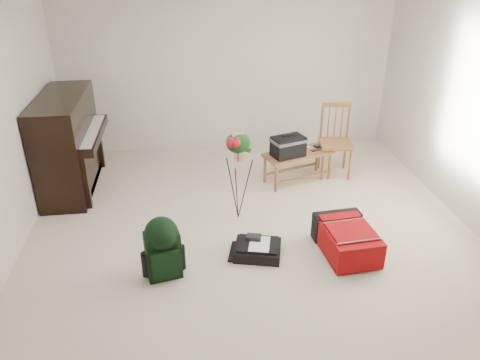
{
  "coord_description": "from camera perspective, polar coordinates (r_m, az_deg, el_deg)",
  "views": [
    {
      "loc": [
        -0.69,
        -4.22,
        2.94
      ],
      "look_at": [
        -0.11,
        0.35,
        0.59
      ],
      "focal_mm": 35.0,
      "sensor_mm": 36.0,
      "label": 1
    }
  ],
  "objects": [
    {
      "name": "floor",
      "position": [
        5.19,
        1.72,
        -7.52
      ],
      "size": [
        5.0,
        5.5,
        0.01
      ],
      "primitive_type": "cube",
      "color": "beige",
      "rests_on": "ground"
    },
    {
      "name": "ceiling",
      "position": [
        4.3,
        2.2,
        21.09
      ],
      "size": [
        5.0,
        5.5,
        0.01
      ],
      "primitive_type": "cube",
      "color": "white",
      "rests_on": "wall_back"
    },
    {
      "name": "wall_back",
      "position": [
        7.21,
        -1.55,
        13.42
      ],
      "size": [
        5.0,
        0.04,
        2.5
      ],
      "primitive_type": "cube",
      "color": "beige",
      "rests_on": "floor"
    },
    {
      "name": "piano",
      "position": [
        6.45,
        -20.12,
        4.01
      ],
      "size": [
        0.71,
        1.5,
        1.25
      ],
      "color": "black",
      "rests_on": "floor"
    },
    {
      "name": "bench",
      "position": [
        6.26,
        6.09,
        3.98
      ],
      "size": [
        1.01,
        0.66,
        0.72
      ],
      "rotation": [
        0.0,
        0.0,
        0.33
      ],
      "color": "#9A5A32",
      "rests_on": "floor"
    },
    {
      "name": "dining_chair",
      "position": [
        6.63,
        11.51,
        4.66
      ],
      "size": [
        0.49,
        0.49,
        0.99
      ],
      "rotation": [
        0.0,
        0.0,
        -0.14
      ],
      "color": "#9A5A32",
      "rests_on": "floor"
    },
    {
      "name": "red_suitcase",
      "position": [
        5.09,
        12.7,
        -6.74
      ],
      "size": [
        0.56,
        0.78,
        0.32
      ],
      "rotation": [
        0.0,
        0.0,
        0.08
      ],
      "color": "#A00610",
      "rests_on": "floor"
    },
    {
      "name": "black_duffel",
      "position": [
        4.96,
        2.16,
        -8.4
      ],
      "size": [
        0.55,
        0.48,
        0.2
      ],
      "rotation": [
        0.0,
        0.0,
        -0.25
      ],
      "color": "black",
      "rests_on": "floor"
    },
    {
      "name": "green_backpack",
      "position": [
        4.56,
        -9.45,
        -7.88
      ],
      "size": [
        0.36,
        0.34,
        0.66
      ],
      "rotation": [
        0.0,
        0.0,
        0.21
      ],
      "color": "black",
      "rests_on": "floor"
    },
    {
      "name": "flower_stand",
      "position": [
        5.36,
        -0.23,
        0.44
      ],
      "size": [
        0.42,
        0.42,
        1.12
      ],
      "rotation": [
        0.0,
        0.0,
        0.22
      ],
      "color": "black",
      "rests_on": "floor"
    }
  ]
}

